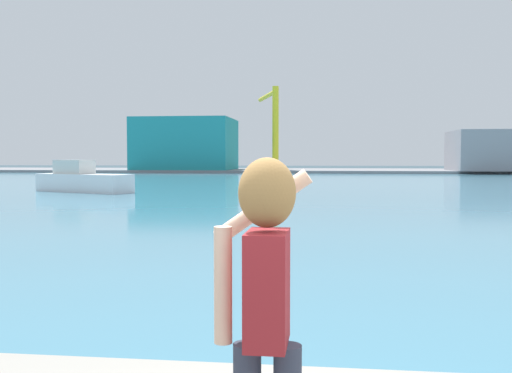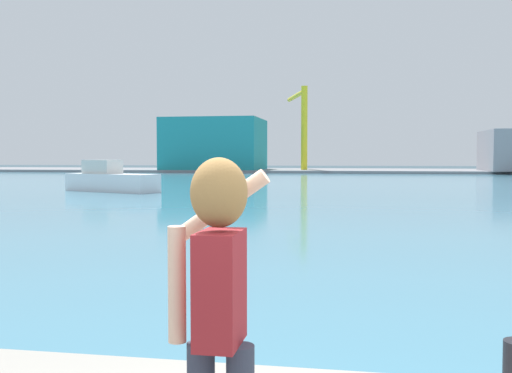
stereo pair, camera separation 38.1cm
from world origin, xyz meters
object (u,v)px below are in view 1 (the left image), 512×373
Objects in this scene: person_photographer at (265,295)px; warehouse_right at (503,151)px; boat_moored at (82,180)px; warehouse_left at (186,144)px; port_crane at (273,117)px.

warehouse_right is (26.09, 86.22, 1.62)m from person_photographer.
person_photographer is 0.12× the size of warehouse_right.
boat_moored is (-16.30, 35.03, -0.90)m from person_photographer.
warehouse_left is 1.11× the size of port_crane.
boat_moored is at bearing -129.63° from warehouse_right.
person_photographer is 38.65m from boat_moored.
port_crane is (-8.34, 90.27, 7.17)m from person_photographer.
warehouse_right is at bearing 74.03° from boat_moored.
warehouse_left reaches higher than warehouse_right.
warehouse_right is 35.12m from port_crane.
warehouse_right is (48.40, -2.77, -1.16)m from warehouse_left.
warehouse_left is at bearing 176.72° from warehouse_right.
port_crane is at bearing 5.67° from person_photographer.
person_photographer is at bearing -84.72° from port_crane.
port_crane is (13.96, 1.28, 4.39)m from warehouse_left.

